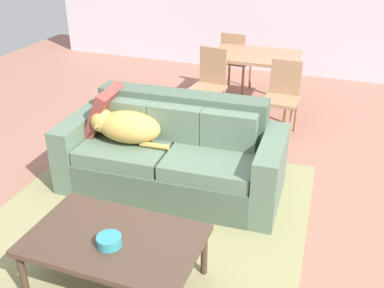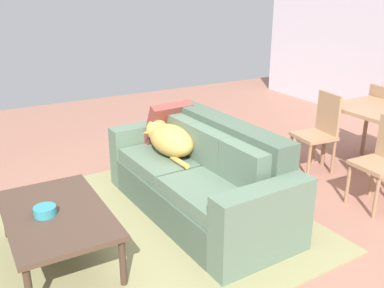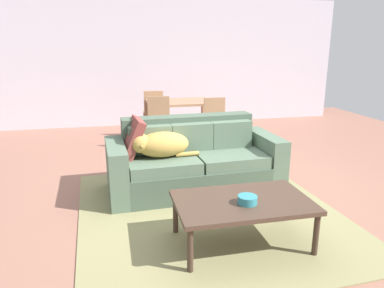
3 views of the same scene
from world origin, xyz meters
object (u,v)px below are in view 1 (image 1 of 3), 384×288
object	(u,v)px
dining_chair_near_right	(282,94)
dining_chair_far_left	(235,59)
throw_pillow_by_left_arm	(104,110)
coffee_table	(114,242)
dog_on_left_cushion	(125,126)
dining_chair_near_left	(210,82)
bowl_on_coffee_table	(109,241)
dining_table	(255,60)
couch	(173,155)

from	to	relation	value
dining_chair_near_right	dining_chair_far_left	distance (m)	1.48
throw_pillow_by_left_arm	coffee_table	distance (m)	1.66
dog_on_left_cushion	dining_chair_near_left	xyz separation A→B (m)	(0.24, 1.80, -0.13)
throw_pillow_by_left_arm	dining_chair_far_left	xyz separation A→B (m)	(0.58, 2.73, -0.18)
throw_pillow_by_left_arm	dining_chair_far_left	size ratio (longest dim) A/B	0.52
coffee_table	bowl_on_coffee_table	distance (m)	0.11
bowl_on_coffee_table	dining_chair_far_left	size ratio (longest dim) A/B	0.19
dining_chair_far_left	bowl_on_coffee_table	bearing A→B (deg)	98.83
dog_on_left_cushion	dining_table	bearing A→B (deg)	70.96
couch	dining_chair_far_left	xyz separation A→B (m)	(-0.15, 2.75, 0.16)
dog_on_left_cushion	dining_table	world-z (taller)	dog_on_left_cushion
coffee_table	dining_chair_near_left	world-z (taller)	dining_chair_near_left
dog_on_left_cushion	bowl_on_coffee_table	bearing A→B (deg)	-69.42
couch	dining_chair_far_left	distance (m)	2.76
throw_pillow_by_left_arm	dog_on_left_cushion	bearing A→B (deg)	-25.79
coffee_table	dining_chair_near_left	xyz separation A→B (m)	(-0.32, 3.05, 0.11)
dog_on_left_cushion	bowl_on_coffee_table	size ratio (longest dim) A/B	4.72
bowl_on_coffee_table	dining_chair_near_left	xyz separation A→B (m)	(-0.33, 3.13, 0.04)
bowl_on_coffee_table	dining_chair_far_left	xyz separation A→B (m)	(-0.29, 4.19, 0.04)
dining_table	dining_chair_near_right	xyz separation A→B (m)	(0.49, -0.64, -0.18)
dining_chair_near_left	dining_chair_far_left	xyz separation A→B (m)	(0.04, 1.07, 0.01)
throw_pillow_by_left_arm	dining_chair_near_left	distance (m)	1.75
couch	dining_chair_far_left	bearing A→B (deg)	90.45
dining_chair_near_left	couch	bearing A→B (deg)	-77.28
coffee_table	dining_table	size ratio (longest dim) A/B	1.05
couch	dining_chair_near_right	bearing A→B (deg)	61.95
dining_chair_near_left	dining_chair_far_left	world-z (taller)	dining_chair_near_left
coffee_table	dining_table	distance (m)	3.59
coffee_table	dining_table	xyz separation A→B (m)	(0.13, 3.58, 0.29)
bowl_on_coffee_table	dining_table	size ratio (longest dim) A/B	0.15
dining_chair_far_left	dining_chair_near_left	bearing A→B (deg)	92.67
dining_table	dining_chair_near_right	bearing A→B (deg)	-52.28
coffee_table	dining_chair_far_left	xyz separation A→B (m)	(-0.28, 4.12, 0.12)
dining_table	dining_chair_far_left	world-z (taller)	dining_chair_far_left
dining_table	dining_chair_far_left	xyz separation A→B (m)	(-0.40, 0.54, -0.17)
throw_pillow_by_left_arm	dining_chair_near_right	world-z (taller)	throw_pillow_by_left_arm
dining_table	dining_chair_far_left	bearing A→B (deg)	126.99
dining_chair_near_left	dining_chair_far_left	bearing A→B (deg)	93.98
dining_table	dining_chair_near_right	world-z (taller)	dining_chair_near_right
throw_pillow_by_left_arm	dining_chair_near_right	distance (m)	2.15
couch	coffee_table	bearing A→B (deg)	-87.42
throw_pillow_by_left_arm	dining_chair_near_left	bearing A→B (deg)	72.10
couch	dining_table	world-z (taller)	couch
dining_table	dining_chair_near_right	size ratio (longest dim) A/B	1.29
couch	dining_chair_far_left	size ratio (longest dim) A/B	2.35
dog_on_left_cushion	bowl_on_coffee_table	distance (m)	1.45
dining_chair_near_right	dining_chair_far_left	bearing A→B (deg)	129.46
throw_pillow_by_left_arm	bowl_on_coffee_table	size ratio (longest dim) A/B	2.79
bowl_on_coffee_table	dining_chair_near_left	size ratio (longest dim) A/B	0.18
dog_on_left_cushion	dining_table	distance (m)	2.43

